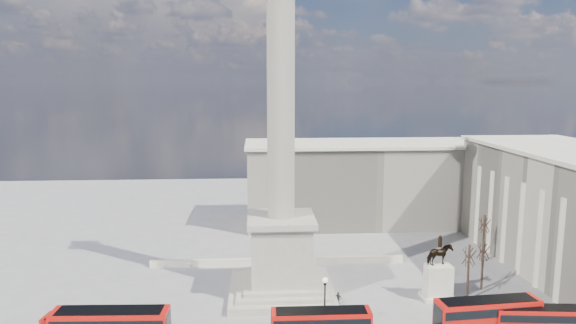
# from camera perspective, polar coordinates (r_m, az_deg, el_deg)

# --- Properties ---
(ground) EXTENTS (180.00, 180.00, 0.00)m
(ground) POSITION_cam_1_polar(r_m,az_deg,el_deg) (68.02, -0.55, -15.99)
(ground) COLOR gray
(ground) RESTS_ON ground
(nelsons_column) EXTENTS (14.00, 14.00, 49.85)m
(nelsons_column) POSITION_cam_1_polar(r_m,az_deg,el_deg) (68.53, -0.78, -4.36)
(nelsons_column) COLOR #B2A995
(nelsons_column) RESTS_ON ground
(balustrade_wall) EXTENTS (40.00, 0.60, 1.10)m
(balustrade_wall) POSITION_cam_1_polar(r_m,az_deg,el_deg) (82.61, -1.12, -10.98)
(balustrade_wall) COLOR beige
(balustrade_wall) RESTS_ON ground
(building_northeast) EXTENTS (51.00, 17.00, 16.60)m
(building_northeast) POSITION_cam_1_polar(r_m,az_deg,el_deg) (106.18, 9.18, -2.25)
(building_northeast) COLOR #B6AD95
(building_northeast) RESTS_ON ground
(red_bus_c) EXTENTS (10.12, 3.22, 4.03)m
(red_bus_c) POSITION_cam_1_polar(r_m,az_deg,el_deg) (65.90, 26.22, -15.78)
(red_bus_c) COLOR red
(red_bus_c) RESTS_ON ground
(red_bus_d) EXTENTS (11.90, 3.69, 4.75)m
(red_bus_d) POSITION_cam_1_polar(r_m,az_deg,el_deg) (63.93, 21.31, -15.87)
(red_bus_d) COLOR red
(red_bus_d) RESTS_ON ground
(victorian_lamp) EXTENTS (0.61, 0.61, 7.10)m
(victorian_lamp) POSITION_cam_1_polar(r_m,az_deg,el_deg) (59.70, 4.11, -15.30)
(victorian_lamp) COLOR black
(victorian_lamp) RESTS_ON ground
(equestrian_statue) EXTENTS (4.22, 3.17, 8.74)m
(equestrian_statue) POSITION_cam_1_polar(r_m,az_deg,el_deg) (72.51, 16.37, -12.13)
(equestrian_statue) COLOR beige
(equestrian_statue) RESTS_ON ground
(bare_tree_near) EXTENTS (1.82, 1.82, 7.98)m
(bare_tree_near) POSITION_cam_1_polar(r_m,az_deg,el_deg) (72.21, 19.49, -9.66)
(bare_tree_near) COLOR #332319
(bare_tree_near) RESTS_ON ground
(bare_tree_mid) EXTENTS (1.92, 1.92, 7.29)m
(bare_tree_mid) POSITION_cam_1_polar(r_m,az_deg,el_deg) (76.58, 20.89, -9.10)
(bare_tree_mid) COLOR #332319
(bare_tree_mid) RESTS_ON ground
(bare_tree_far) EXTENTS (1.98, 1.98, 8.10)m
(bare_tree_far) POSITION_cam_1_polar(r_m,az_deg,el_deg) (87.91, 20.99, -6.37)
(bare_tree_far) COLOR #332319
(bare_tree_far) RESTS_ON ground
(pedestrian_walking) EXTENTS (0.79, 0.70, 1.81)m
(pedestrian_walking) POSITION_cam_1_polar(r_m,az_deg,el_deg) (66.46, 19.53, -16.29)
(pedestrian_walking) COLOR black
(pedestrian_walking) RESTS_ON ground
(pedestrian_standing) EXTENTS (0.77, 0.62, 1.51)m
(pedestrian_standing) POSITION_cam_1_polar(r_m,az_deg,el_deg) (72.17, 25.24, -14.71)
(pedestrian_standing) COLOR black
(pedestrian_standing) RESTS_ON ground
(pedestrian_crossing) EXTENTS (1.04, 0.90, 1.68)m
(pedestrian_crossing) POSITION_cam_1_polar(r_m,az_deg,el_deg) (69.18, 5.61, -14.83)
(pedestrian_crossing) COLOR black
(pedestrian_crossing) RESTS_ON ground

